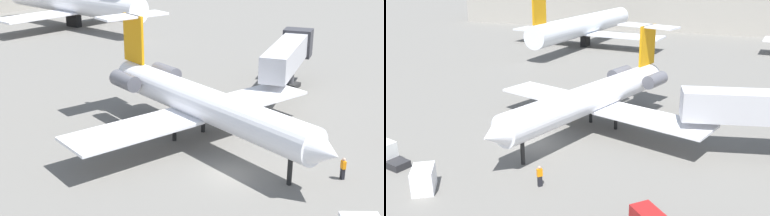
% 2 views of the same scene
% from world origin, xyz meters
% --- Properties ---
extents(ground_plane, '(400.00, 400.00, 0.10)m').
position_xyz_m(ground_plane, '(0.00, 0.00, -0.05)').
color(ground_plane, '#66635E').
extents(regional_jet, '(23.94, 26.89, 9.58)m').
position_xyz_m(regional_jet, '(3.85, 5.80, 3.60)').
color(regional_jet, white).
rests_on(regional_jet, ground_plane).
extents(jet_bridge, '(15.26, 6.45, 6.12)m').
position_xyz_m(jet_bridge, '(20.79, 5.35, 4.43)').
color(jet_bridge, '#ADADB2').
rests_on(jet_bridge, ground_plane).
extents(ground_crew_marshaller, '(0.46, 0.47, 1.69)m').
position_xyz_m(ground_crew_marshaller, '(3.84, -6.99, 0.86)').
color(ground_crew_marshaller, black).
rests_on(ground_crew_marshaller, ground_plane).
extents(parked_airliner_west_mid, '(29.64, 34.98, 13.75)m').
position_xyz_m(parked_airliner_west_mid, '(35.04, 54.07, 4.47)').
color(parked_airliner_west_mid, white).
rests_on(parked_airliner_west_mid, ground_plane).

